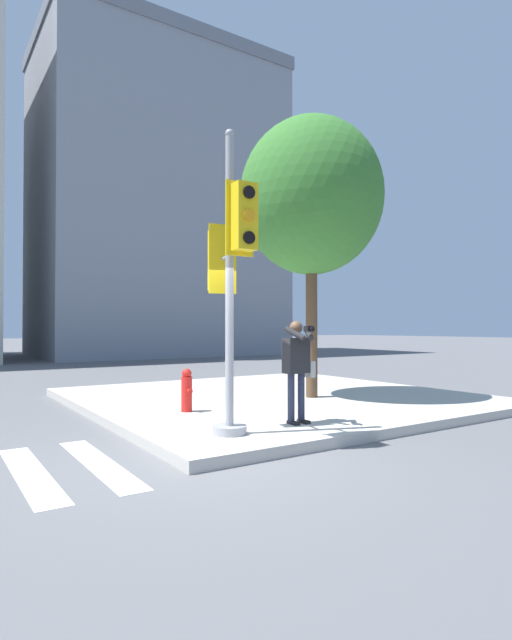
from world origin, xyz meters
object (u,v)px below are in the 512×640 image
person_photographer (297,362)px  street_tree (311,197)px  fire_hydrant (187,390)px  traffic_signal_pole (231,270)px

person_photographer → street_tree: bearing=45.9°
fire_hydrant → traffic_signal_pole: bearing=-98.3°
person_photographer → traffic_signal_pole: bearing=-175.5°
person_photographer → street_tree: 4.50m
street_tree → fire_hydrant: (-3.05, -0.21, -3.95)m
street_tree → person_photographer: bearing=-134.1°
traffic_signal_pole → fire_hydrant: size_ratio=5.63×
street_tree → fire_hydrant: size_ratio=7.90×
street_tree → fire_hydrant: bearing=-176.2°
traffic_signal_pole → street_tree: street_tree is taller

